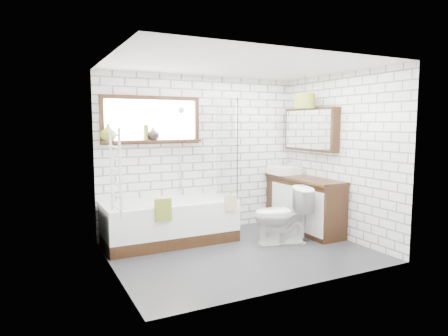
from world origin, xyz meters
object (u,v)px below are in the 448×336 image
toilet (282,215)px  bathtub (170,222)px  vanity (304,204)px  pendant (305,101)px  basin (284,170)px

toilet → bathtub: bearing=-101.7°
vanity → pendant: 1.66m
bathtub → basin: 2.21m
bathtub → vanity: 2.20m
vanity → pendant: bearing=169.4°
bathtub → basin: size_ratio=4.19×
vanity → bathtub: bearing=170.6°
basin → toilet: 1.22m
basin → toilet: (-0.66, -0.89, -0.53)m
basin → pendant: 1.25m
bathtub → toilet: (1.45, -0.77, 0.11)m
bathtub → basin: (2.11, 0.12, 0.64)m
bathtub → pendant: (2.14, -0.36, 1.79)m
bathtub → toilet: bearing=-27.9°
basin → pendant: bearing=-85.8°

